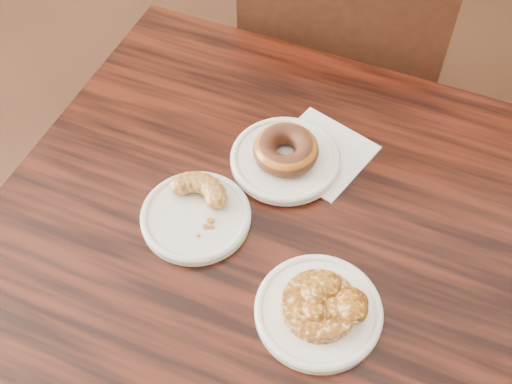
# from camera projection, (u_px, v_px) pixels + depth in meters

# --- Properties ---
(floor) EXTENTS (5.00, 5.00, 0.00)m
(floor) POSITION_uv_depth(u_px,v_px,m) (225.00, 331.00, 1.68)
(floor) COLOR black
(floor) RESTS_ON ground
(cafe_table) EXTENTS (1.03, 1.03, 0.75)m
(cafe_table) POSITION_uv_depth(u_px,v_px,m) (260.00, 330.00, 1.28)
(cafe_table) COLOR black
(cafe_table) RESTS_ON floor
(chair_far) EXTENTS (0.54, 0.54, 0.90)m
(chair_far) POSITION_uv_depth(u_px,v_px,m) (343.00, 69.00, 1.62)
(chair_far) COLOR black
(chair_far) RESTS_ON floor
(napkin) EXTENTS (0.20, 0.20, 0.00)m
(napkin) POSITION_uv_depth(u_px,v_px,m) (320.00, 153.00, 1.06)
(napkin) COLOR white
(napkin) RESTS_ON cafe_table
(plate_donut) EXTENTS (0.18, 0.18, 0.01)m
(plate_donut) POSITION_uv_depth(u_px,v_px,m) (285.00, 160.00, 1.04)
(plate_donut) COLOR white
(plate_donut) RESTS_ON napkin
(plate_cruller) EXTENTS (0.17, 0.17, 0.01)m
(plate_cruller) POSITION_uv_depth(u_px,v_px,m) (196.00, 217.00, 0.98)
(plate_cruller) COLOR silver
(plate_cruller) RESTS_ON cafe_table
(plate_fritter) EXTENTS (0.18, 0.18, 0.01)m
(plate_fritter) POSITION_uv_depth(u_px,v_px,m) (318.00, 312.00, 0.88)
(plate_fritter) COLOR white
(plate_fritter) RESTS_ON cafe_table
(glazed_donut) EXTENTS (0.11, 0.11, 0.04)m
(glazed_donut) POSITION_uv_depth(u_px,v_px,m) (286.00, 150.00, 1.02)
(glazed_donut) COLOR #995716
(glazed_donut) RESTS_ON plate_donut
(apple_fritter) EXTENTS (0.14, 0.14, 0.03)m
(apple_fritter) POSITION_uv_depth(u_px,v_px,m) (320.00, 304.00, 0.86)
(apple_fritter) COLOR #4E2308
(apple_fritter) RESTS_ON plate_fritter
(cruller_fragment) EXTENTS (0.12, 0.12, 0.03)m
(cruller_fragment) POSITION_uv_depth(u_px,v_px,m) (195.00, 208.00, 0.96)
(cruller_fragment) COLOR #603413
(cruller_fragment) RESTS_ON plate_cruller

